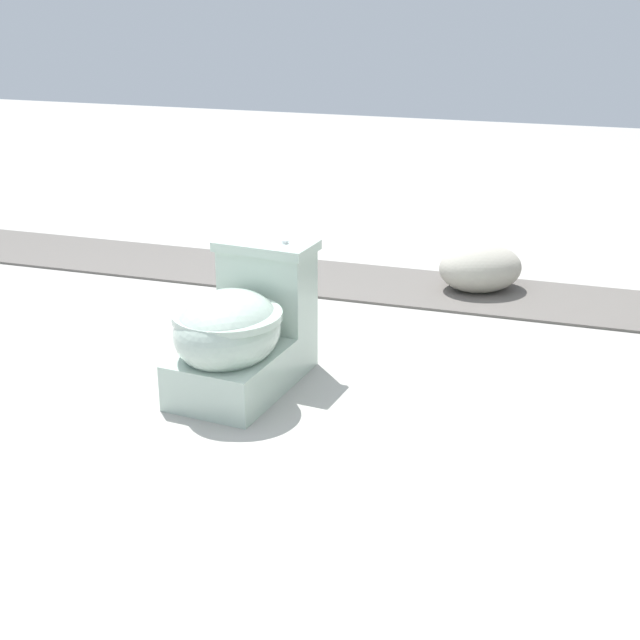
# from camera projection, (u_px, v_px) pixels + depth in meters

# --- Properties ---
(ground_plane) EXTENTS (14.00, 14.00, 0.00)m
(ground_plane) POSITION_uv_depth(u_px,v_px,m) (181.00, 385.00, 3.33)
(ground_plane) COLOR #A8A59E
(gravel_strip) EXTENTS (0.56, 8.00, 0.01)m
(gravel_strip) POSITION_uv_depth(u_px,v_px,m) (396.00, 286.00, 4.38)
(gravel_strip) COLOR #605B56
(gravel_strip) RESTS_ON ground
(toilet) EXTENTS (0.66, 0.44, 0.52)m
(toilet) POSITION_uv_depth(u_px,v_px,m) (241.00, 332.00, 3.23)
(toilet) COLOR #B2C6B7
(toilet) RESTS_ON ground
(boulder_near) EXTENTS (0.49, 0.51, 0.23)m
(boulder_near) POSITION_uv_depth(u_px,v_px,m) (480.00, 268.00, 4.29)
(boulder_near) COLOR #ADA899
(boulder_near) RESTS_ON ground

